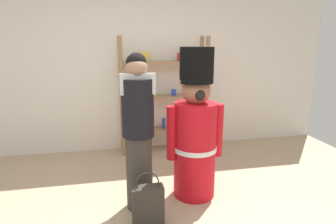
{
  "coord_description": "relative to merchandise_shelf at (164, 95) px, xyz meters",
  "views": [
    {
      "loc": [
        -0.39,
        -2.37,
        1.7
      ],
      "look_at": [
        0.18,
        0.43,
        1.0
      ],
      "focal_mm": 30.71,
      "sensor_mm": 36.0,
      "label": 1
    }
  ],
  "objects": [
    {
      "name": "teddy_bear_guard",
      "position": [
        0.07,
        -1.48,
        -0.15
      ],
      "size": [
        0.64,
        0.48,
        1.65
      ],
      "color": "red",
      "rests_on": "ground_plane"
    },
    {
      "name": "merchandise_shelf",
      "position": [
        0.0,
        0.0,
        0.0
      ],
      "size": [
        1.35,
        0.35,
        1.79
      ],
      "color": "#93704C",
      "rests_on": "ground_plane"
    },
    {
      "name": "back_wall",
      "position": [
        -0.42,
        0.22,
        0.41
      ],
      "size": [
        6.4,
        0.12,
        2.6
      ],
      "primitive_type": "cube",
      "color": "silver",
      "rests_on": "ground_plane"
    },
    {
      "name": "person_shopper",
      "position": [
        -0.56,
        -1.62,
        -0.04
      ],
      "size": [
        0.33,
        0.32,
        1.6
      ],
      "color": "#38332D",
      "rests_on": "ground_plane"
    },
    {
      "name": "shopping_bag",
      "position": [
        -0.52,
        -1.94,
        -0.68
      ],
      "size": [
        0.3,
        0.14,
        0.54
      ],
      "color": "#332D28",
      "rests_on": "ground_plane"
    }
  ]
}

